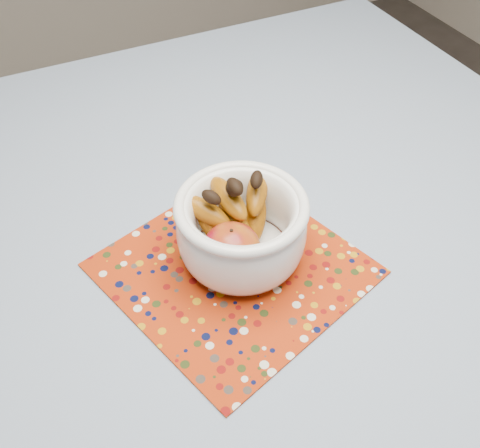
# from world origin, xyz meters

# --- Properties ---
(table) EXTENTS (1.20, 1.20, 0.75)m
(table) POSITION_xyz_m (0.00, 0.00, 0.67)
(table) COLOR brown
(table) RESTS_ON ground
(tablecloth) EXTENTS (1.32, 1.32, 0.01)m
(tablecloth) POSITION_xyz_m (0.00, 0.00, 0.76)
(tablecloth) COLOR slate
(tablecloth) RESTS_ON table
(placemat) EXTENTS (0.43, 0.43, 0.00)m
(placemat) POSITION_xyz_m (-0.10, -0.09, 0.76)
(placemat) COLOR #9C2708
(placemat) RESTS_ON tablecloth
(fruit_bowl) EXTENTS (0.21, 0.20, 0.15)m
(fruit_bowl) POSITION_xyz_m (-0.08, -0.07, 0.83)
(fruit_bowl) COLOR white
(fruit_bowl) RESTS_ON placemat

